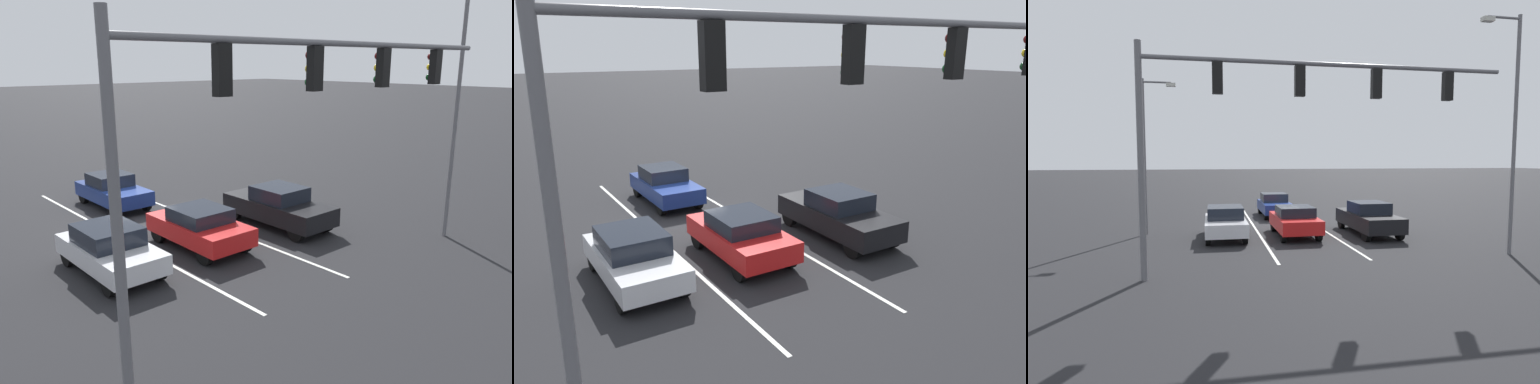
{
  "view_description": "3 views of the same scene",
  "coord_description": "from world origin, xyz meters",
  "views": [
    {
      "loc": [
        9.6,
        18.15,
        6.3
      ],
      "look_at": [
        -1.09,
        6.3,
        2.1
      ],
      "focal_mm": 35.0,
      "sensor_mm": 36.0,
      "label": 1
    },
    {
      "loc": [
        6.88,
        17.23,
        6.26
      ],
      "look_at": [
        -0.78,
        4.99,
        2.05
      ],
      "focal_mm": 35.0,
      "sensor_mm": 36.0,
      "label": 2
    },
    {
      "loc": [
        4.04,
        23.22,
        3.7
      ],
      "look_at": [
        0.61,
        4.77,
        2.14
      ],
      "focal_mm": 28.0,
      "sensor_mm": 36.0,
      "label": 3
    }
  ],
  "objects": [
    {
      "name": "traffic_signal_gantry",
      "position": [
        1.98,
        10.75,
        5.45
      ],
      "size": [
        11.92,
        0.37,
        7.13
      ],
      "color": "slate",
      "rests_on": "ground_plane"
    },
    {
      "name": "ground_plane",
      "position": [
        0.0,
        0.0,
        0.0
      ],
      "size": [
        240.0,
        240.0,
        0.0
      ],
      "primitive_type": "plane",
      "color": "black"
    },
    {
      "name": "car_silver_rightlane_front",
      "position": [
        3.37,
        4.6,
        0.77
      ],
      "size": [
        1.84,
        4.03,
        1.48
      ],
      "color": "silver",
      "rests_on": "ground_plane"
    },
    {
      "name": "car_black_leftlane_front",
      "position": [
        -3.62,
        4.82,
        0.8
      ],
      "size": [
        1.86,
        4.65,
        1.59
      ],
      "color": "black",
      "rests_on": "ground_plane"
    },
    {
      "name": "lane_stripe_left_divider",
      "position": [
        -1.71,
        1.88,
        0.01
      ],
      "size": [
        0.12,
        15.77,
        0.01
      ],
      "primitive_type": "cube",
      "color": "silver",
      "rests_on": "ground_plane"
    },
    {
      "name": "car_red_midlane_front",
      "position": [
        0.07,
        4.67,
        0.76
      ],
      "size": [
        1.88,
        4.0,
        1.44
      ],
      "color": "red",
      "rests_on": "ground_plane"
    },
    {
      "name": "lane_stripe_center_divider",
      "position": [
        1.71,
        1.88,
        0.01
      ],
      "size": [
        0.12,
        15.77,
        0.01
      ],
      "primitive_type": "cube",
      "color": "silver",
      "rests_on": "ground_plane"
    },
    {
      "name": "car_navy_midlane_second",
      "position": [
        -0.02,
        -2.03,
        0.75
      ],
      "size": [
        1.79,
        4.09,
        1.48
      ],
      "color": "navy",
      "rests_on": "ground_plane"
    }
  ]
}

